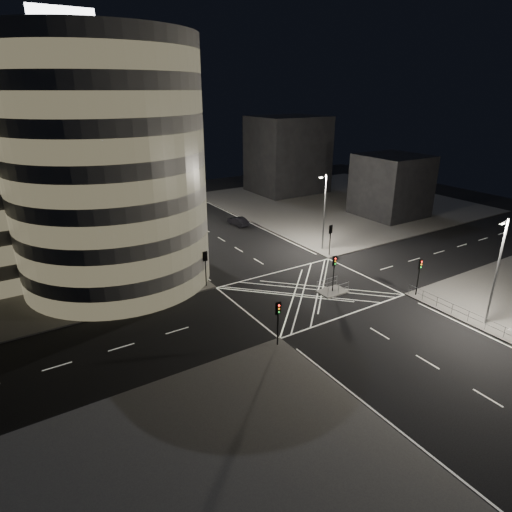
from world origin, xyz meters
TOP-DOWN VIEW (x-y plane):
  - ground at (0.00, 0.00)m, footprint 120.00×120.00m
  - sidewalk_far_right at (29.00, 27.00)m, footprint 42.00×42.00m
  - central_island at (2.00, -1.50)m, footprint 3.00×2.00m
  - office_tower_curved at (-20.74, 18.74)m, footprint 30.00×29.00m
  - office_block_rear at (-22.00, 42.00)m, footprint 24.00×16.00m
  - building_right_far at (26.00, 40.00)m, footprint 14.00×12.00m
  - building_right_near at (30.00, 16.00)m, footprint 10.00×10.00m
  - building_far_end at (-4.00, 58.00)m, footprint 18.00×8.00m
  - tree_a at (-10.50, 9.00)m, footprint 4.71×4.71m
  - tree_b at (-10.50, 15.00)m, footprint 4.99×4.99m
  - tree_c at (-10.50, 21.00)m, footprint 3.91×3.91m
  - tree_d at (-10.50, 27.00)m, footprint 4.68×4.68m
  - tree_e at (-10.50, 33.00)m, footprint 3.54×3.54m
  - traffic_signal_fl at (-8.80, 6.80)m, footprint 0.55×0.22m
  - traffic_signal_nl at (-8.80, -6.80)m, footprint 0.55×0.22m
  - traffic_signal_fr at (8.80, 6.80)m, footprint 0.55×0.22m
  - traffic_signal_nr at (8.80, -6.80)m, footprint 0.55×0.22m
  - traffic_signal_island at (2.00, -1.50)m, footprint 0.55×0.22m
  - street_lamp_left_near at (-9.44, 12.00)m, footprint 1.25×0.25m
  - street_lamp_left_far at (-9.44, 30.00)m, footprint 1.25×0.25m
  - street_lamp_right_far at (9.44, 9.00)m, footprint 1.25×0.25m
  - street_lamp_right_near at (9.44, -14.00)m, footprint 1.25×0.25m
  - railing_near_right at (8.30, -12.15)m, footprint 0.06×11.70m
  - railing_island_south at (2.00, -2.40)m, footprint 2.80×0.06m
  - railing_island_north at (2.00, -0.60)m, footprint 2.80×0.06m
  - sedan at (5.37, 24.52)m, footprint 1.76×4.34m

SIDE VIEW (x-z plane):
  - ground at x=0.00m, z-range 0.00..0.00m
  - sidewalk_far_right at x=29.00m, z-range 0.00..0.15m
  - central_island at x=2.00m, z-range 0.00..0.15m
  - railing_near_right at x=8.30m, z-range 0.15..1.25m
  - railing_island_south at x=2.00m, z-range 0.15..1.25m
  - railing_island_north at x=2.00m, z-range 0.15..1.25m
  - sedan at x=5.37m, z-range 0.00..1.40m
  - traffic_signal_fl at x=-8.80m, z-range 0.91..4.91m
  - traffic_signal_nl at x=-8.80m, z-range 0.91..4.91m
  - traffic_signal_fr at x=8.80m, z-range 0.91..4.91m
  - traffic_signal_nr at x=8.80m, z-range 0.91..4.91m
  - traffic_signal_island at x=2.00m, z-range 0.91..4.91m
  - tree_e at x=-10.50m, z-range 1.24..7.52m
  - tree_a at x=-10.50m, z-range 0.95..8.00m
  - tree_c at x=-10.50m, z-range 1.25..7.97m
  - tree_d at x=-10.50m, z-range 1.08..8.33m
  - tree_b at x=-10.50m, z-range 1.17..8.96m
  - building_right_near at x=30.00m, z-range 0.15..10.15m
  - street_lamp_left_near at x=-9.44m, z-range 0.54..10.54m
  - street_lamp_left_far at x=-9.44m, z-range 0.54..10.54m
  - street_lamp_right_far at x=9.44m, z-range 0.54..10.54m
  - street_lamp_right_near at x=9.44m, z-range 0.54..10.54m
  - building_right_far at x=26.00m, z-range 0.15..15.15m
  - building_far_end at x=-4.00m, z-range 0.00..18.00m
  - office_block_rear at x=-22.00m, z-range 0.15..22.15m
  - office_tower_curved at x=-20.74m, z-range -0.95..26.25m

